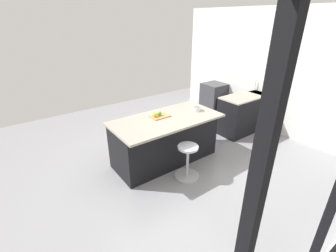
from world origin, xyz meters
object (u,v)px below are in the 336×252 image
(cutting_board, at_px, (160,116))
(fruit_bowl, at_px, (197,109))
(apple_yellow, at_px, (155,115))
(apple_green, at_px, (159,113))
(oven_range, at_px, (214,99))
(kitchen_island, at_px, (165,139))
(stool_by_window, at_px, (187,163))

(cutting_board, height_order, fruit_bowl, fruit_bowl)
(apple_yellow, relative_size, fruit_bowl, 0.50)
(cutting_board, bearing_deg, apple_green, -88.15)
(oven_range, xyz_separation_m, kitchen_island, (2.65, 1.25, 0.02))
(apple_yellow, bearing_deg, oven_range, -157.78)
(kitchen_island, height_order, apple_green, apple_green)
(stool_by_window, bearing_deg, apple_green, -87.03)
(stool_by_window, height_order, cutting_board, cutting_board)
(kitchen_island, bearing_deg, oven_range, -154.80)
(oven_range, relative_size, cutting_board, 2.49)
(kitchen_island, relative_size, stool_by_window, 3.29)
(oven_range, relative_size, kitchen_island, 0.43)
(fruit_bowl, bearing_deg, cutting_board, -12.55)
(stool_by_window, distance_m, apple_green, 1.06)
(cutting_board, bearing_deg, oven_range, -156.83)
(cutting_board, xyz_separation_m, fruit_bowl, (-0.78, 0.17, 0.03))
(stool_by_window, distance_m, apple_yellow, 1.06)
(kitchen_island, xyz_separation_m, fruit_bowl, (-0.73, 0.08, 0.49))
(kitchen_island, height_order, stool_by_window, kitchen_island)
(fruit_bowl, bearing_deg, kitchen_island, -6.60)
(oven_range, relative_size, stool_by_window, 1.43)
(oven_range, xyz_separation_m, apple_green, (2.70, 1.14, 0.53))
(apple_green, height_order, apple_yellow, apple_yellow)
(apple_green, relative_size, apple_yellow, 0.92)
(apple_yellow, height_order, fruit_bowl, apple_yellow)
(cutting_board, bearing_deg, kitchen_island, 120.16)
(kitchen_island, relative_size, apple_green, 24.90)
(apple_green, distance_m, apple_yellow, 0.10)
(apple_green, relative_size, fruit_bowl, 0.46)
(stool_by_window, distance_m, cutting_board, 1.01)
(kitchen_island, relative_size, fruit_bowl, 11.43)
(stool_by_window, height_order, fruit_bowl, fruit_bowl)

